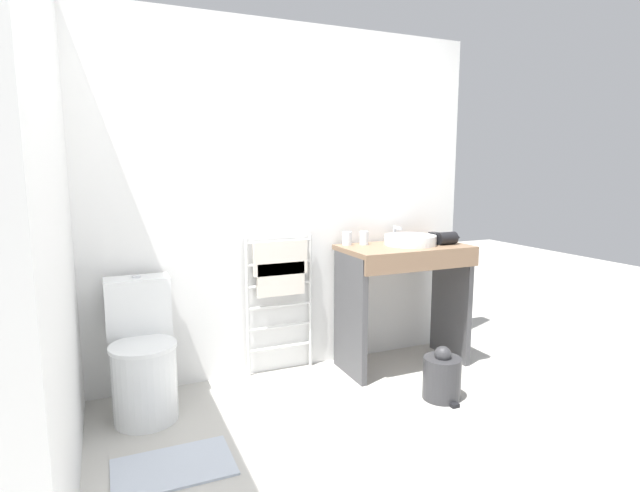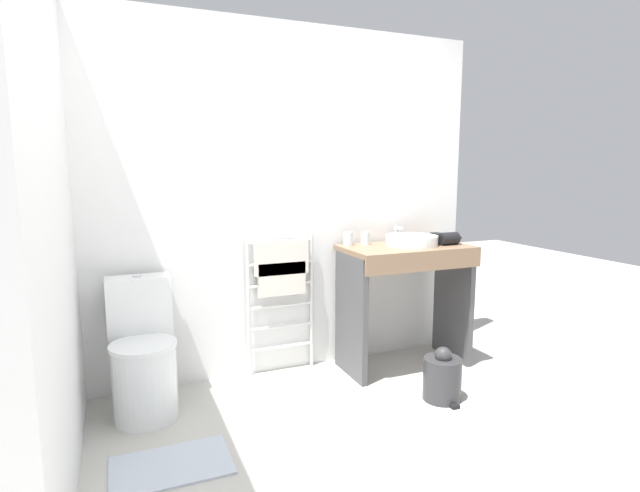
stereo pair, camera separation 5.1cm
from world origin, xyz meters
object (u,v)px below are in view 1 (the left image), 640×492
hair_dryer (446,238)px  trash_bin (442,376)px  sink_basin (410,240)px  cup_near_edge (364,238)px  towel_radiator (280,276)px  cup_near_wall (347,238)px  toilet (143,358)px

hair_dryer → trash_bin: 1.00m
sink_basin → cup_near_edge: bearing=154.9°
sink_basin → cup_near_edge: 0.33m
towel_radiator → cup_near_edge: 0.65m
towel_radiator → hair_dryer: bearing=-14.2°
cup_near_wall → cup_near_edge: same height
cup_near_wall → cup_near_edge: (0.12, -0.03, 0.00)m
cup_near_edge → towel_radiator: bearing=172.4°
toilet → hair_dryer: (2.09, -0.03, 0.59)m
towel_radiator → trash_bin: bearing=-45.4°
trash_bin → cup_near_wall: bearing=111.6°
sink_basin → cup_near_wall: bearing=157.6°
cup_near_edge → trash_bin: cup_near_edge is taller
towel_radiator → toilet: bearing=-164.4°
cup_near_edge → trash_bin: size_ratio=0.28×
towel_radiator → hair_dryer: hair_dryer is taller
sink_basin → cup_near_edge: size_ratio=3.86×
toilet → hair_dryer: hair_dryer is taller
toilet → cup_near_wall: (1.41, 0.21, 0.59)m
toilet → cup_near_edge: 1.65m
sink_basin → cup_near_wall: (-0.41, 0.17, 0.01)m
cup_near_wall → trash_bin: size_ratio=0.28×
cup_near_wall → hair_dryer: cup_near_wall is taller
towel_radiator → hair_dryer: size_ratio=5.06×
cup_near_wall → hair_dryer: bearing=-19.9°
towel_radiator → cup_near_edge: cup_near_edge is taller
cup_near_wall → trash_bin: bearing=-68.4°
cup_near_edge → trash_bin: (0.18, -0.71, -0.79)m
sink_basin → cup_near_wall: size_ratio=3.88×
toilet → cup_near_edge: cup_near_edge is taller
sink_basin → hair_dryer: bearing=-15.5°
hair_dryer → towel_radiator: bearing=165.8°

